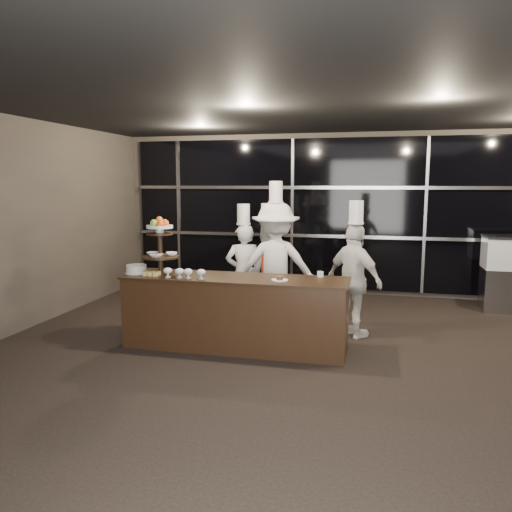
% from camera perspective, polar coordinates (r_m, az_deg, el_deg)
% --- Properties ---
extents(room, '(10.00, 10.00, 10.00)m').
position_cam_1_polar(room, '(4.49, 8.92, 0.71)').
color(room, black).
rests_on(room, ground).
extents(window_wall, '(8.60, 0.10, 2.80)m').
position_cam_1_polar(window_wall, '(9.40, 11.44, 4.64)').
color(window_wall, black).
rests_on(window_wall, ground).
extents(buffet_counter, '(2.84, 0.74, 0.92)m').
position_cam_1_polar(buffet_counter, '(6.36, -2.40, -6.44)').
color(buffet_counter, black).
rests_on(buffet_counter, ground).
extents(display_stand, '(0.48, 0.48, 0.74)m').
position_cam_1_polar(display_stand, '(6.54, -10.91, 1.63)').
color(display_stand, black).
rests_on(display_stand, buffet_counter).
extents(compotes, '(0.55, 0.11, 0.12)m').
position_cam_1_polar(compotes, '(6.23, -8.22, -1.78)').
color(compotes, silver).
rests_on(compotes, buffet_counter).
extents(layer_cake, '(0.30, 0.30, 0.11)m').
position_cam_1_polar(layer_cake, '(6.69, -13.51, -1.47)').
color(layer_cake, white).
rests_on(layer_cake, buffet_counter).
extents(pastry_squares, '(0.19, 0.13, 0.05)m').
position_cam_1_polar(pastry_squares, '(6.47, -11.82, -1.98)').
color(pastry_squares, '#DEC16C').
rests_on(pastry_squares, buffet_counter).
extents(small_plate, '(0.20, 0.20, 0.05)m').
position_cam_1_polar(small_plate, '(6.02, 2.72, -2.69)').
color(small_plate, white).
rests_on(small_plate, buffet_counter).
extents(chef_cup, '(0.08, 0.08, 0.07)m').
position_cam_1_polar(chef_cup, '(6.30, 7.36, -2.08)').
color(chef_cup, white).
rests_on(chef_cup, buffet_counter).
extents(chef_a, '(0.64, 0.54, 1.78)m').
position_cam_1_polar(chef_a, '(7.46, -1.41, -1.75)').
color(chef_a, silver).
rests_on(chef_a, ground).
extents(chef_b, '(0.79, 0.65, 1.79)m').
position_cam_1_polar(chef_b, '(7.39, 1.31, -1.96)').
color(chef_b, silver).
rests_on(chef_b, ground).
extents(chef_c, '(1.28, 0.89, 2.11)m').
position_cam_1_polar(chef_c, '(7.20, 2.24, -1.02)').
color(chef_c, white).
rests_on(chef_c, ground).
extents(chef_d, '(0.95, 0.87, 1.86)m').
position_cam_1_polar(chef_d, '(6.86, 11.17, -2.64)').
color(chef_d, silver).
rests_on(chef_d, ground).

